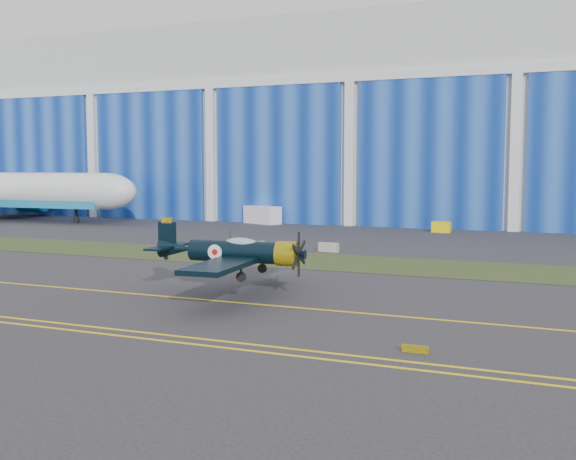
% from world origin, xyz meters
% --- Properties ---
extents(ground, '(260.00, 260.00, 0.00)m').
position_xyz_m(ground, '(0.00, 0.00, 0.00)').
color(ground, '#333136').
rests_on(ground, ground).
extents(grass_median, '(260.00, 10.00, 0.02)m').
position_xyz_m(grass_median, '(0.00, 14.00, 0.02)').
color(grass_median, '#475128').
rests_on(grass_median, ground).
extents(hangar, '(220.00, 45.70, 30.00)m').
position_xyz_m(hangar, '(0.00, 71.79, 14.96)').
color(hangar, silver).
rests_on(hangar, ground).
extents(taxiway_centreline, '(200.00, 0.20, 0.02)m').
position_xyz_m(taxiway_centreline, '(0.00, -5.00, 0.01)').
color(taxiway_centreline, yellow).
rests_on(taxiway_centreline, ground).
extents(edge_line_far, '(80.00, 0.20, 0.02)m').
position_xyz_m(edge_line_far, '(0.00, -13.50, 0.01)').
color(edge_line_far, yellow).
rests_on(edge_line_far, ground).
extents(guard_board_right, '(1.20, 0.15, 0.35)m').
position_xyz_m(guard_board_right, '(22.00, -12.00, 0.17)').
color(guard_board_right, yellow).
rests_on(guard_board_right, ground).
extents(warbird, '(12.31, 14.52, 4.10)m').
position_xyz_m(warbird, '(8.49, -3.10, 2.89)').
color(warbird, black).
rests_on(warbird, ground).
extents(shipping_container, '(6.32, 4.56, 2.55)m').
position_xyz_m(shipping_container, '(-12.85, 47.97, 1.27)').
color(shipping_container, white).
rests_on(shipping_container, ground).
extents(tug, '(2.31, 1.47, 1.34)m').
position_xyz_m(tug, '(13.64, 44.62, 0.67)').
color(tug, yellow).
rests_on(tug, ground).
extents(barrier_a, '(2.00, 0.61, 0.90)m').
position_xyz_m(barrier_a, '(-1.02, 19.55, 0.45)').
color(barrier_a, '#989E93').
rests_on(barrier_a, ground).
extents(barrier_b, '(2.04, 0.75, 0.90)m').
position_xyz_m(barrier_b, '(-0.63, 19.34, 0.45)').
color(barrier_b, gray).
rests_on(barrier_b, ground).
extents(barrier_c, '(2.05, 0.81, 0.90)m').
position_xyz_m(barrier_c, '(6.77, 20.56, 0.45)').
color(barrier_c, '#9D9F91').
rests_on(barrier_c, ground).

